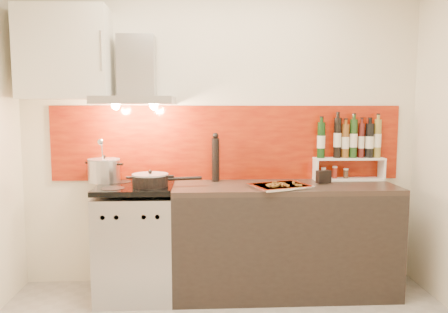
{
  "coord_description": "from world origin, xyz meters",
  "views": [
    {
      "loc": [
        -0.17,
        -2.36,
        1.52
      ],
      "look_at": [
        0.0,
        0.95,
        1.15
      ],
      "focal_mm": 35.0,
      "sensor_mm": 36.0,
      "label": 1
    }
  ],
  "objects": [
    {
      "name": "baking_tray",
      "position": [
        0.44,
        0.97,
        0.92
      ],
      "size": [
        0.52,
        0.46,
        0.03
      ],
      "color": "silver",
      "rests_on": "counter"
    },
    {
      "name": "backsplash",
      "position": [
        0.05,
        1.39,
        1.22
      ],
      "size": [
        3.0,
        0.02,
        0.64
      ],
      "primitive_type": "cube",
      "color": "maroon",
      "rests_on": "back_wall"
    },
    {
      "name": "range_hood",
      "position": [
        -0.7,
        1.24,
        1.74
      ],
      "size": [
        0.62,
        0.5,
        0.61
      ],
      "color": "#B7B7BA",
      "rests_on": "back_wall"
    },
    {
      "name": "upper_cabinet",
      "position": [
        -1.25,
        1.22,
        1.95
      ],
      "size": [
        0.7,
        0.35,
        0.72
      ],
      "primitive_type": "cube",
      "color": "silver",
      "rests_on": "back_wall"
    },
    {
      "name": "counter",
      "position": [
        0.5,
        1.1,
        0.45
      ],
      "size": [
        1.8,
        0.6,
        0.9
      ],
      "color": "black",
      "rests_on": "ground"
    },
    {
      "name": "utensil_jar",
      "position": [
        -0.98,
        1.17,
        1.01
      ],
      "size": [
        0.08,
        0.12,
        0.38
      ],
      "color": "silver",
      "rests_on": "range_stove"
    },
    {
      "name": "saute_pan",
      "position": [
        -0.57,
        1.02,
        0.96
      ],
      "size": [
        0.55,
        0.28,
        0.13
      ],
      "color": "black",
      "rests_on": "range_stove"
    },
    {
      "name": "pepper_mill",
      "position": [
        -0.05,
        1.29,
        1.1
      ],
      "size": [
        0.06,
        0.06,
        0.41
      ],
      "color": "black",
      "rests_on": "counter"
    },
    {
      "name": "stock_pot",
      "position": [
        -0.98,
        1.26,
        1.01
      ],
      "size": [
        0.26,
        0.26,
        0.23
      ],
      "color": "#B7B7BA",
      "rests_on": "range_stove"
    },
    {
      "name": "back_wall",
      "position": [
        0.0,
        1.4,
        1.3
      ],
      "size": [
        3.4,
        0.02,
        2.6
      ],
      "primitive_type": "cube",
      "color": "silver",
      "rests_on": "ground"
    },
    {
      "name": "caddy_box",
      "position": [
        0.83,
        1.12,
        0.96
      ],
      "size": [
        0.13,
        0.09,
        0.1
      ],
      "primitive_type": "cube",
      "rotation": [
        0.0,
        0.0,
        0.32
      ],
      "color": "black",
      "rests_on": "counter"
    },
    {
      "name": "step_shelf",
      "position": [
        1.1,
        1.31,
        1.17
      ],
      "size": [
        0.6,
        0.16,
        0.54
      ],
      "color": "white",
      "rests_on": "counter"
    },
    {
      "name": "range_stove",
      "position": [
        -0.7,
        1.1,
        0.44
      ],
      "size": [
        0.6,
        0.6,
        0.91
      ],
      "color": "#B7B7BA",
      "rests_on": "ground"
    }
  ]
}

